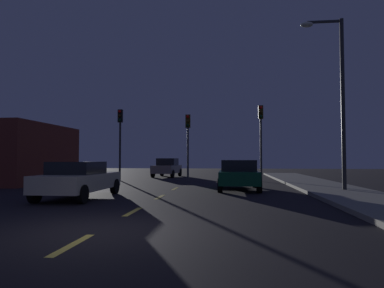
{
  "coord_description": "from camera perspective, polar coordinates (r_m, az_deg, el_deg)",
  "views": [
    {
      "loc": [
        2.75,
        -7.04,
        1.5
      ],
      "look_at": [
        0.36,
        14.83,
        2.45
      ],
      "focal_mm": 32.29,
      "sensor_mm": 36.0,
      "label": 1
    }
  ],
  "objects": [
    {
      "name": "car_adjacent_lane",
      "position": [
        14.01,
        -18.15,
        -5.53
      ],
      "size": [
        1.92,
        4.44,
        1.4
      ],
      "color": "beige",
      "rests_on": "ground_plane"
    },
    {
      "name": "car_stopped_ahead",
      "position": [
        16.98,
        7.7,
        -5.03
      ],
      "size": [
        1.95,
        4.08,
        1.45
      ],
      "color": "#0F4C2D",
      "rests_on": "ground_plane"
    },
    {
      "name": "lane_stripe_fourth",
      "position": [
        17.52,
        -2.83,
        -7.38
      ],
      "size": [
        0.16,
        1.6,
        0.01
      ],
      "primitive_type": "cube",
      "color": "#EACC4C",
      "rests_on": "ground_plane"
    },
    {
      "name": "lane_stripe_nearest",
      "position": [
        6.62,
        -19.15,
        -15.43
      ],
      "size": [
        0.16,
        1.6,
        0.01
      ],
      "primitive_type": "cube",
      "color": "#EACC4C",
      "rests_on": "ground_plane"
    },
    {
      "name": "traffic_signal_center",
      "position": [
        23.58,
        -0.68,
        1.64
      ],
      "size": [
        0.32,
        0.38,
        4.53
      ],
      "color": "#4C4C51",
      "rests_on": "ground_plane"
    },
    {
      "name": "street_lamp_right",
      "position": [
        16.98,
        22.75,
        8.46
      ],
      "size": [
        1.89,
        0.36,
        7.84
      ],
      "color": "#2D2D30",
      "rests_on": "ground_plane"
    },
    {
      "name": "car_oncoming_far",
      "position": [
        29.19,
        -4.14,
        -3.89
      ],
      "size": [
        2.09,
        3.94,
        1.55
      ],
      "color": "gray",
      "rests_on": "ground_plane"
    },
    {
      "name": "sidewalk_curb_right",
      "position": [
        14.89,
        25.07,
        -7.75
      ],
      "size": [
        3.0,
        40.0,
        0.15
      ],
      "primitive_type": "cube",
      "color": "gray",
      "rests_on": "ground_plane"
    },
    {
      "name": "traffic_signal_left",
      "position": [
        24.63,
        -11.79,
        2.17
      ],
      "size": [
        0.32,
        0.38,
        4.96
      ],
      "color": "#2D2D30",
      "rests_on": "ground_plane"
    },
    {
      "name": "ground_plane",
      "position": [
        14.38,
        -4.86,
        -8.47
      ],
      "size": [
        80.0,
        80.0,
        0.0
      ],
      "primitive_type": "plane",
      "color": "black"
    },
    {
      "name": "lane_stripe_third",
      "position": [
        13.8,
        -5.34,
        -8.7
      ],
      "size": [
        0.16,
        1.6,
        0.01
      ],
      "primitive_type": "cube",
      "color": "#EACC4C",
      "rests_on": "ground_plane"
    },
    {
      "name": "lane_stripe_second",
      "position": [
        10.13,
        -9.74,
        -10.95
      ],
      "size": [
        0.16,
        1.6,
        0.01
      ],
      "primitive_type": "cube",
      "color": "#EACC4C",
      "rests_on": "ground_plane"
    },
    {
      "name": "traffic_signal_right",
      "position": [
        23.53,
        11.31,
        2.57
      ],
      "size": [
        0.32,
        0.38,
        5.08
      ],
      "color": "#2D2D30",
      "rests_on": "ground_plane"
    },
    {
      "name": "storefront_left",
      "position": [
        24.16,
        -27.62,
        -1.47
      ],
      "size": [
        5.42,
        7.26,
        3.62
      ],
      "primitive_type": "cube",
      "color": "maroon",
      "rests_on": "ground_plane"
    }
  ]
}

